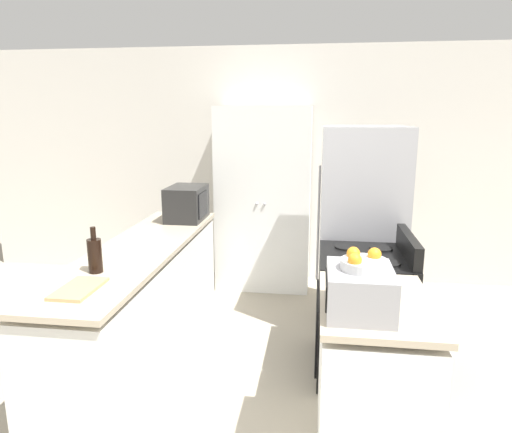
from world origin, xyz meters
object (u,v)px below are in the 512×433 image
(refrigerator, at_px, (361,230))
(fruit_bowl, at_px, (364,262))
(pantry_cabinet, at_px, (264,199))
(toaster_oven, at_px, (359,291))
(stove, at_px, (363,313))
(microwave, at_px, (187,203))
(wine_bottle, at_px, (95,255))

(refrigerator, relative_size, fruit_bowl, 7.54)
(pantry_cabinet, distance_m, toaster_oven, 2.75)
(stove, xyz_separation_m, toaster_oven, (-0.13, -0.97, 0.55))
(microwave, bearing_deg, wine_bottle, -96.01)
(stove, bearing_deg, wine_bottle, -161.02)
(toaster_oven, distance_m, fruit_bowl, 0.15)
(refrigerator, bearing_deg, stove, -92.24)
(pantry_cabinet, bearing_deg, fruit_bowl, -72.77)
(fruit_bowl, bearing_deg, pantry_cabinet, 107.23)
(pantry_cabinet, xyz_separation_m, refrigerator, (0.96, -0.90, -0.09))
(stove, relative_size, microwave, 2.26)
(toaster_oven, bearing_deg, stove, 82.44)
(refrigerator, relative_size, wine_bottle, 6.02)
(microwave, relative_size, wine_bottle, 1.58)
(stove, distance_m, wine_bottle, 1.91)
(refrigerator, bearing_deg, microwave, 174.58)
(microwave, bearing_deg, toaster_oven, -52.58)
(refrigerator, height_order, wine_bottle, refrigerator)
(pantry_cabinet, bearing_deg, microwave, -130.77)
(microwave, relative_size, fruit_bowl, 1.98)
(wine_bottle, distance_m, toaster_oven, 1.64)
(pantry_cabinet, relative_size, refrigerator, 1.10)
(stove, xyz_separation_m, wine_bottle, (-1.73, -0.59, 0.56))
(wine_bottle, height_order, toaster_oven, wine_bottle)
(stove, bearing_deg, pantry_cabinet, 119.28)
(refrigerator, distance_m, wine_bottle, 2.22)
(wine_bottle, bearing_deg, pantry_cabinet, 70.42)
(wine_bottle, xyz_separation_m, fruit_bowl, (1.61, -0.37, 0.15))
(wine_bottle, distance_m, fruit_bowl, 1.66)
(wine_bottle, xyz_separation_m, toaster_oven, (1.60, -0.38, -0.00))
(stove, distance_m, refrigerator, 0.87)
(wine_bottle, relative_size, fruit_bowl, 1.25)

